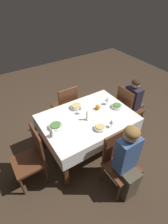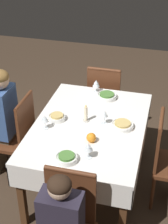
{
  "view_description": "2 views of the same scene",
  "coord_description": "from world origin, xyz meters",
  "px_view_note": "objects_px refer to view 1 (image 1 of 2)",
  "views": [
    {
      "loc": [
        -1.2,
        -1.77,
        2.57
      ],
      "look_at": [
        -0.01,
        0.09,
        0.8
      ],
      "focal_mm": 28.0,
      "sensor_mm": 36.0,
      "label": 1
    },
    {
      "loc": [
        2.63,
        0.63,
        2.58
      ],
      "look_at": [
        0.06,
        -0.04,
        0.92
      ],
      "focal_mm": 55.0,
      "sensor_mm": 36.0,
      "label": 2
    }
  ],
  "objects_px": {
    "wine_glass_north": "(81,108)",
    "orange_fruit": "(98,107)",
    "chair_south": "(119,160)",
    "bowl_north": "(76,106)",
    "wine_glass_west": "(52,131)",
    "person_adult_denim": "(129,160)",
    "candle_centerpiece": "(87,116)",
    "wine_glass_south": "(112,122)",
    "chair_west": "(32,156)",
    "bowl_west": "(56,126)",
    "person_child_dark": "(134,101)",
    "bowl_east": "(117,106)",
    "wine_glass_east": "(107,99)",
    "chair_east": "(127,107)",
    "bowl_south": "(100,128)",
    "dining_table": "(87,121)",
    "chair_north": "(66,105)"
  },
  "relations": [
    {
      "from": "wine_glass_south",
      "to": "chair_west",
      "type": "bearing_deg",
      "value": 163.69
    },
    {
      "from": "dining_table",
      "to": "bowl_south",
      "type": "bearing_deg",
      "value": -89.81
    },
    {
      "from": "wine_glass_west",
      "to": "dining_table",
      "type": "bearing_deg",
      "value": 7.69
    },
    {
      "from": "bowl_north",
      "to": "person_adult_denim",
      "type": "bearing_deg",
      "value": -88.16
    },
    {
      "from": "chair_east",
      "to": "bowl_south",
      "type": "bearing_deg",
      "value": 111.73
    },
    {
      "from": "person_adult_denim",
      "to": "candle_centerpiece",
      "type": "xyz_separation_m",
      "value": [
        -0.06,
        0.88,
        0.14
      ]
    },
    {
      "from": "wine_glass_north",
      "to": "orange_fruit",
      "type": "xyz_separation_m",
      "value": [
        0.31,
        -0.05,
        -0.06
      ]
    },
    {
      "from": "wine_glass_north",
      "to": "person_child_dark",
      "type": "bearing_deg",
      "value": -3.07
    },
    {
      "from": "dining_table",
      "to": "person_child_dark",
      "type": "height_order",
      "value": "person_child_dark"
    },
    {
      "from": "wine_glass_east",
      "to": "bowl_west",
      "type": "height_order",
      "value": "wine_glass_east"
    },
    {
      "from": "bowl_west",
      "to": "wine_glass_west",
      "type": "distance_m",
      "value": 0.2
    },
    {
      "from": "chair_west",
      "to": "candle_centerpiece",
      "type": "height_order",
      "value": "chair_west"
    },
    {
      "from": "bowl_east",
      "to": "bowl_west",
      "type": "relative_size",
      "value": 0.86
    },
    {
      "from": "person_child_dark",
      "to": "bowl_south",
      "type": "distance_m",
      "value": 1.24
    },
    {
      "from": "chair_south",
      "to": "bowl_north",
      "type": "distance_m",
      "value": 1.12
    },
    {
      "from": "dining_table",
      "to": "bowl_north",
      "type": "distance_m",
      "value": 0.33
    },
    {
      "from": "wine_glass_east",
      "to": "wine_glass_north",
      "type": "distance_m",
      "value": 0.52
    },
    {
      "from": "bowl_south",
      "to": "bowl_east",
      "type": "height_order",
      "value": "same"
    },
    {
      "from": "wine_glass_north",
      "to": "chair_west",
      "type": "bearing_deg",
      "value": -169.29
    },
    {
      "from": "chair_north",
      "to": "bowl_north",
      "type": "xyz_separation_m",
      "value": [
        -0.03,
        -0.47,
        0.27
      ]
    },
    {
      "from": "chair_west",
      "to": "bowl_east",
      "type": "bearing_deg",
      "value": 89.67
    },
    {
      "from": "chair_south",
      "to": "candle_centerpiece",
      "type": "bearing_deg",
      "value": 94.63
    },
    {
      "from": "bowl_east",
      "to": "bowl_west",
      "type": "bearing_deg",
      "value": 174.08
    },
    {
      "from": "orange_fruit",
      "to": "bowl_east",
      "type": "bearing_deg",
      "value": -24.24
    },
    {
      "from": "chair_north",
      "to": "wine_glass_east",
      "type": "xyz_separation_m",
      "value": [
        0.47,
        -0.67,
        0.35
      ]
    },
    {
      "from": "dining_table",
      "to": "chair_north",
      "type": "xyz_separation_m",
      "value": [
        0.01,
        0.78,
        -0.16
      ]
    },
    {
      "from": "chair_east",
      "to": "chair_west",
      "type": "relative_size",
      "value": 1.0
    },
    {
      "from": "person_child_dark",
      "to": "bowl_west",
      "type": "distance_m",
      "value": 1.7
    },
    {
      "from": "chair_west",
      "to": "person_child_dark",
      "type": "distance_m",
      "value": 2.15
    },
    {
      "from": "dining_table",
      "to": "orange_fruit",
      "type": "xyz_separation_m",
      "value": [
        0.26,
        0.08,
        0.13
      ]
    },
    {
      "from": "bowl_south",
      "to": "chair_west",
      "type": "bearing_deg",
      "value": 164.24
    },
    {
      "from": "wine_glass_south",
      "to": "bowl_west",
      "type": "bearing_deg",
      "value": 147.77
    },
    {
      "from": "bowl_east",
      "to": "wine_glass_east",
      "type": "relative_size",
      "value": 1.26
    },
    {
      "from": "bowl_south",
      "to": "wine_glass_south",
      "type": "relative_size",
      "value": 1.21
    },
    {
      "from": "dining_table",
      "to": "wine_glass_east",
      "type": "bearing_deg",
      "value": 12.38
    },
    {
      "from": "wine_glass_north",
      "to": "bowl_south",
      "type": "bearing_deg",
      "value": -84.43
    },
    {
      "from": "dining_table",
      "to": "bowl_west",
      "type": "relative_size",
      "value": 6.85
    },
    {
      "from": "wine_glass_south",
      "to": "bowl_north",
      "type": "bearing_deg",
      "value": 105.7
    },
    {
      "from": "bowl_north",
      "to": "chair_south",
      "type": "bearing_deg",
      "value": -87.89
    },
    {
      "from": "wine_glass_west",
      "to": "orange_fruit",
      "type": "bearing_deg",
      "value": 10.32
    },
    {
      "from": "wine_glass_east",
      "to": "wine_glass_west",
      "type": "bearing_deg",
      "value": -170.3
    },
    {
      "from": "chair_east",
      "to": "bowl_west",
      "type": "distance_m",
      "value": 1.55
    },
    {
      "from": "person_child_dark",
      "to": "chair_south",
      "type": "bearing_deg",
      "value": 126.38
    },
    {
      "from": "person_adult_denim",
      "to": "orange_fruit",
      "type": "relative_size",
      "value": 14.15
    },
    {
      "from": "chair_east",
      "to": "bowl_north",
      "type": "xyz_separation_m",
      "value": [
        -1.02,
        0.24,
        0.27
      ]
    },
    {
      "from": "chair_south",
      "to": "bowl_north",
      "type": "xyz_separation_m",
      "value": [
        -0.04,
        1.09,
        0.27
      ]
    },
    {
      "from": "chair_west",
      "to": "bowl_west",
      "type": "bearing_deg",
      "value": 103.0
    },
    {
      "from": "chair_south",
      "to": "wine_glass_east",
      "type": "distance_m",
      "value": 1.06
    },
    {
      "from": "chair_west",
      "to": "bowl_east",
      "type": "height_order",
      "value": "chair_west"
    },
    {
      "from": "bowl_east",
      "to": "wine_glass_west",
      "type": "relative_size",
      "value": 1.28
    }
  ]
}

